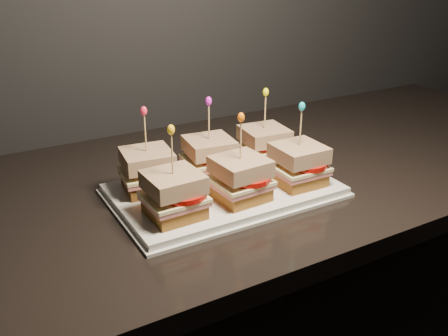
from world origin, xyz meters
TOP-DOWN VIEW (x-y plane):
  - granite_slab at (0.56, 1.66)m, footprint 2.28×0.70m
  - platter at (0.69, 1.58)m, footprint 0.40×0.25m
  - platter_rim at (0.69, 1.58)m, footprint 0.42×0.26m
  - sandwich_0_bread_bot at (0.56, 1.63)m, footprint 0.09×0.09m
  - sandwich_0_ham at (0.56, 1.63)m, footprint 0.10×0.10m
  - sandwich_0_cheese at (0.56, 1.63)m, footprint 0.11×0.10m
  - sandwich_0_tomato at (0.57, 1.63)m, footprint 0.09×0.09m
  - sandwich_0_bread_top at (0.56, 1.63)m, footprint 0.10×0.10m
  - sandwich_0_pick at (0.56, 1.63)m, footprint 0.00×0.00m
  - sandwich_0_frill at (0.56, 1.63)m, footprint 0.01×0.01m
  - sandwich_1_bread_bot at (0.69, 1.63)m, footprint 0.09×0.09m
  - sandwich_1_ham at (0.69, 1.63)m, footprint 0.10×0.10m
  - sandwich_1_cheese at (0.69, 1.63)m, footprint 0.11×0.10m
  - sandwich_1_tomato at (0.70, 1.63)m, footprint 0.09×0.09m
  - sandwich_1_bread_top at (0.69, 1.63)m, footprint 0.10×0.10m
  - sandwich_1_pick at (0.69, 1.63)m, footprint 0.00×0.00m
  - sandwich_1_frill at (0.69, 1.63)m, footprint 0.01×0.01m
  - sandwich_2_bread_bot at (0.82, 1.63)m, footprint 0.09×0.09m
  - sandwich_2_ham at (0.82, 1.63)m, footprint 0.10×0.10m
  - sandwich_2_cheese at (0.82, 1.63)m, footprint 0.10×0.10m
  - sandwich_2_tomato at (0.83, 1.63)m, footprint 0.09×0.09m
  - sandwich_2_bread_top at (0.82, 1.63)m, footprint 0.10×0.10m
  - sandwich_2_pick at (0.82, 1.63)m, footprint 0.00×0.00m
  - sandwich_2_frill at (0.82, 1.63)m, footprint 0.01×0.01m
  - sandwich_3_bread_bot at (0.56, 1.52)m, footprint 0.09×0.09m
  - sandwich_3_ham at (0.56, 1.52)m, footprint 0.10×0.09m
  - sandwich_3_cheese at (0.56, 1.52)m, footprint 0.10×0.09m
  - sandwich_3_tomato at (0.57, 1.51)m, footprint 0.09×0.09m
  - sandwich_3_bread_top at (0.56, 1.52)m, footprint 0.09×0.09m
  - sandwich_3_pick at (0.56, 1.52)m, footprint 0.00×0.00m
  - sandwich_3_frill at (0.56, 1.52)m, footprint 0.01×0.01m
  - sandwich_4_bread_bot at (0.69, 1.52)m, footprint 0.09×0.09m
  - sandwich_4_ham at (0.69, 1.52)m, footprint 0.10×0.10m
  - sandwich_4_cheese at (0.69, 1.52)m, footprint 0.10×0.10m
  - sandwich_4_tomato at (0.70, 1.51)m, footprint 0.09×0.09m
  - sandwich_4_bread_top at (0.69, 1.52)m, footprint 0.09×0.09m
  - sandwich_4_pick at (0.69, 1.52)m, footprint 0.00×0.00m
  - sandwich_4_frill at (0.69, 1.52)m, footprint 0.01×0.01m
  - sandwich_5_bread_bot at (0.82, 1.52)m, footprint 0.09×0.09m
  - sandwich_5_ham at (0.82, 1.52)m, footprint 0.10×0.09m
  - sandwich_5_cheese at (0.82, 1.52)m, footprint 0.10×0.09m
  - sandwich_5_tomato at (0.83, 1.51)m, footprint 0.09×0.09m
  - sandwich_5_bread_top at (0.82, 1.52)m, footprint 0.09×0.09m
  - sandwich_5_pick at (0.82, 1.52)m, footprint 0.00×0.00m
  - sandwich_5_frill at (0.82, 1.52)m, footprint 0.01×0.01m

SIDE VIEW (x-z plane):
  - granite_slab at x=0.56m, z-range 0.87..0.91m
  - platter_rim at x=0.69m, z-range 0.91..0.91m
  - platter at x=0.69m, z-range 0.91..0.92m
  - sandwich_0_bread_bot at x=0.56m, z-range 0.92..0.95m
  - sandwich_1_bread_bot at x=0.69m, z-range 0.92..0.95m
  - sandwich_2_bread_bot at x=0.82m, z-range 0.92..0.95m
  - sandwich_3_bread_bot at x=0.56m, z-range 0.92..0.95m
  - sandwich_4_bread_bot at x=0.69m, z-range 0.92..0.95m
  - sandwich_5_bread_bot at x=0.82m, z-range 0.92..0.95m
  - sandwich_0_ham at x=0.56m, z-range 0.95..0.96m
  - sandwich_1_ham at x=0.69m, z-range 0.95..0.96m
  - sandwich_2_ham at x=0.82m, z-range 0.95..0.96m
  - sandwich_3_ham at x=0.56m, z-range 0.95..0.96m
  - sandwich_4_ham at x=0.69m, z-range 0.95..0.96m
  - sandwich_5_ham at x=0.82m, z-range 0.95..0.96m
  - sandwich_0_cheese at x=0.56m, z-range 0.96..0.96m
  - sandwich_1_cheese at x=0.69m, z-range 0.96..0.96m
  - sandwich_2_cheese at x=0.82m, z-range 0.96..0.96m
  - sandwich_3_cheese at x=0.56m, z-range 0.96..0.96m
  - sandwich_4_cheese at x=0.69m, z-range 0.96..0.96m
  - sandwich_5_cheese at x=0.82m, z-range 0.96..0.96m
  - sandwich_0_tomato at x=0.57m, z-range 0.96..0.97m
  - sandwich_1_tomato at x=0.70m, z-range 0.96..0.97m
  - sandwich_2_tomato at x=0.83m, z-range 0.96..0.97m
  - sandwich_3_tomato at x=0.57m, z-range 0.96..0.97m
  - sandwich_4_tomato at x=0.70m, z-range 0.96..0.97m
  - sandwich_5_tomato at x=0.83m, z-range 0.96..0.97m
  - sandwich_0_bread_top at x=0.56m, z-range 0.97..1.00m
  - sandwich_1_bread_top at x=0.69m, z-range 0.97..1.00m
  - sandwich_2_bread_top at x=0.82m, z-range 0.97..1.00m
  - sandwich_3_bread_top at x=0.56m, z-range 0.97..1.00m
  - sandwich_4_bread_top at x=0.69m, z-range 0.97..1.00m
  - sandwich_5_bread_top at x=0.82m, z-range 0.97..1.00m
  - sandwich_0_pick at x=0.56m, z-range 0.99..1.08m
  - sandwich_1_pick at x=0.69m, z-range 0.99..1.08m
  - sandwich_2_pick at x=0.82m, z-range 0.99..1.08m
  - sandwich_3_pick at x=0.56m, z-range 0.99..1.08m
  - sandwich_4_pick at x=0.69m, z-range 0.99..1.08m
  - sandwich_5_pick at x=0.82m, z-range 0.99..1.08m
  - sandwich_0_frill at x=0.56m, z-range 1.07..1.08m
  - sandwich_1_frill at x=0.69m, z-range 1.07..1.08m
  - sandwich_2_frill at x=0.82m, z-range 1.07..1.08m
  - sandwich_3_frill at x=0.56m, z-range 1.07..1.08m
  - sandwich_4_frill at x=0.69m, z-range 1.07..1.08m
  - sandwich_5_frill at x=0.82m, z-range 1.07..1.08m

